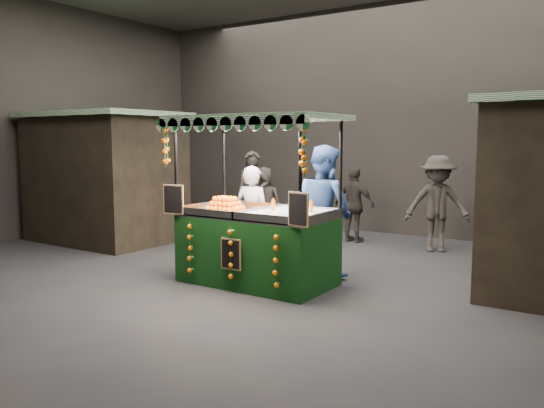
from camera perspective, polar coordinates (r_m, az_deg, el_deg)
The scene contains 10 objects.
ground at distance 8.22m, azimuth -2.02°, elevation -7.80°, with size 12.00×12.00×0.00m, color black.
market_hall at distance 8.08m, azimuth -2.12°, elevation 16.13°, with size 12.10×10.10×5.05m.
neighbour_stall_left at distance 11.75m, azimuth -16.83°, elevation 2.72°, with size 3.00×2.20×2.60m.
juice_stall at distance 7.83m, azimuth -1.63°, elevation -2.98°, with size 2.47×1.45×2.39m.
vendor_grey at distance 8.82m, azimuth -2.03°, elevation -1.36°, with size 0.63×0.44×1.65m.
vendor_blue at distance 8.37m, azimuth 5.43°, elevation -0.67°, with size 1.18×1.07×1.98m.
shopper_0 at distance 11.18m, azimuth -2.00°, elevation 0.80°, with size 0.79×0.69×1.83m.
shopper_2 at distance 11.18m, azimuth 8.53°, elevation -0.07°, with size 0.92×0.46×1.52m.
shopper_3 at distance 10.56m, azimuth 16.74°, elevation 0.03°, with size 1.31×1.05×1.78m.
shopper_4 at distance 11.50m, azimuth -0.86°, elevation 0.14°, with size 0.87×0.74×1.50m.
Camera 1 is at (4.64, -6.47, 2.04)m, focal length 36.37 mm.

